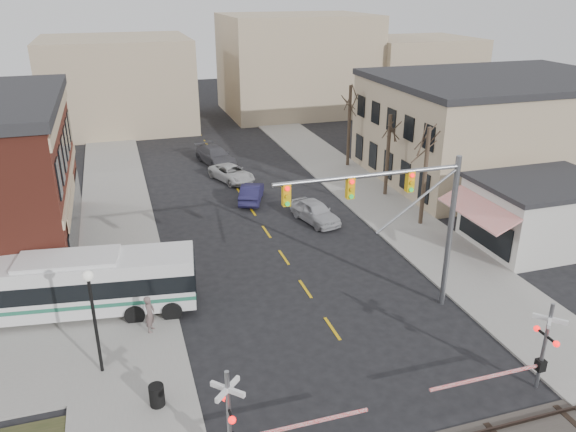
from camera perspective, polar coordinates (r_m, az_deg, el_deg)
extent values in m
plane|color=black|center=(26.30, 6.17, -13.64)|extent=(160.00, 160.00, 0.00)
cube|color=gray|center=(42.21, -16.96, 0.12)|extent=(5.00, 60.00, 0.12)
cube|color=gray|center=(46.06, 7.26, 2.83)|extent=(5.00, 60.00, 0.12)
cube|color=tan|center=(37.14, -21.28, 3.48)|extent=(0.10, 15.00, 0.50)
cube|color=tan|center=(36.12, -22.20, 9.63)|extent=(0.10, 15.00, 0.70)
cube|color=black|center=(37.96, -20.75, -0.08)|extent=(0.08, 13.00, 2.60)
cube|color=tan|center=(51.31, 20.44, 8.24)|extent=(20.00, 15.00, 8.00)
cube|color=#262628|center=(50.53, 21.10, 12.89)|extent=(20.30, 15.30, 0.50)
cube|color=beige|center=(38.66, 24.30, 0.08)|extent=(8.00, 6.00, 4.00)
cube|color=#262628|center=(37.97, 24.81, 3.08)|extent=(8.20, 6.20, 0.30)
cube|color=red|center=(35.39, 18.68, 0.68)|extent=(1.68, 6.00, 0.87)
cylinder|color=#382B21|center=(38.74, 13.72, 3.89)|extent=(0.28, 0.28, 6.75)
cylinder|color=#382B21|center=(43.92, 10.09, 6.08)|extent=(0.28, 0.28, 6.30)
cylinder|color=#382B21|center=(50.86, 6.22, 9.08)|extent=(0.28, 0.28, 7.20)
cube|color=silver|center=(29.80, -21.11, -6.48)|extent=(12.20, 4.18, 2.64)
cube|color=black|center=(29.72, -21.15, -6.18)|extent=(12.25, 4.22, 0.90)
cube|color=#22664E|center=(30.10, -20.94, -7.52)|extent=(12.25, 4.22, 0.20)
cylinder|color=black|center=(30.41, -20.77, -8.58)|extent=(1.34, 2.70, 1.00)
cylinder|color=gray|center=(28.95, 16.12, -1.73)|extent=(0.28, 0.28, 8.00)
cylinder|color=gray|center=(25.53, 8.30, 4.12)|extent=(9.13, 0.20, 0.20)
cube|color=gold|center=(26.61, 12.28, 3.47)|extent=(0.35, 0.30, 1.00)
cube|color=gold|center=(25.31, 6.33, 2.86)|extent=(0.35, 0.30, 1.00)
cube|color=gold|center=(24.31, -0.18, 2.16)|extent=(0.35, 0.30, 1.00)
cylinder|color=gray|center=(20.00, -5.99, -19.96)|extent=(0.16, 0.16, 4.00)
cube|color=silver|center=(19.15, -6.16, -17.09)|extent=(1.00, 1.00, 0.18)
cube|color=silver|center=(19.15, -6.16, -17.09)|extent=(1.00, 1.00, 0.18)
sphere|color=#FF0C0C|center=(19.26, -5.70, -19.93)|extent=(0.26, 0.26, 0.26)
sphere|color=#FF0C0C|center=(20.08, -6.40, -17.88)|extent=(0.26, 0.26, 0.26)
cube|color=#FF0C0C|center=(21.09, 1.50, -20.42)|extent=(5.00, 0.10, 0.10)
cylinder|color=gray|center=(25.29, 24.59, -11.97)|extent=(0.16, 0.16, 4.00)
cube|color=silver|center=(24.62, 25.08, -9.46)|extent=(1.00, 1.00, 0.18)
cube|color=silver|center=(24.62, 25.08, -9.46)|extent=(1.00, 1.00, 0.18)
sphere|color=#FF0C0C|center=(24.70, 25.61, -11.64)|extent=(0.26, 0.26, 0.26)
sphere|color=#FF0C0C|center=(25.35, 23.96, -10.41)|extent=(0.26, 0.26, 0.26)
cube|color=black|center=(25.78, 24.26, -13.63)|extent=(0.35, 0.35, 0.50)
cube|color=#FF0C0C|center=(24.31, 19.45, -15.21)|extent=(5.00, 0.10, 0.10)
cylinder|color=black|center=(24.95, -18.96, -10.58)|extent=(0.14, 0.14, 4.45)
sphere|color=silver|center=(23.79, -19.67, -5.75)|extent=(0.44, 0.44, 0.44)
cylinder|color=black|center=(23.60, -13.18, -17.31)|extent=(0.60, 0.60, 0.91)
imported|color=#A8A9AD|center=(39.14, 2.78, 0.45)|extent=(2.78, 4.74, 1.52)
imported|color=#19173A|center=(42.91, -3.74, 2.38)|extent=(2.91, 4.50, 1.40)
imported|color=#B3B3B3|center=(47.64, -5.74, 4.33)|extent=(3.70, 5.20, 1.32)
imported|color=#444348|center=(52.41, -7.38, 6.11)|extent=(3.52, 5.82, 1.58)
imported|color=#665451|center=(27.65, -13.86, -9.64)|extent=(0.68, 0.80, 1.85)
imported|color=#373C61|center=(31.30, -19.01, -6.60)|extent=(0.93, 0.89, 1.51)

